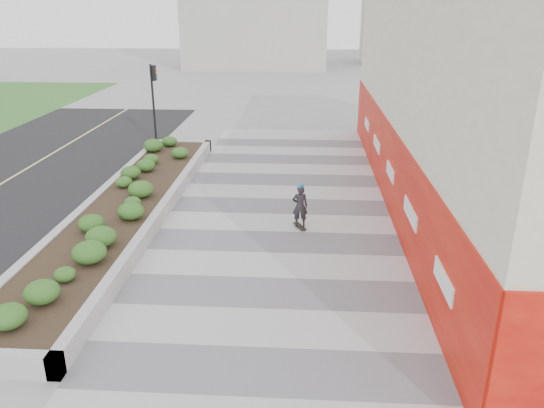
{
  "coord_description": "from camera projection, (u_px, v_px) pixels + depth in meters",
  "views": [
    {
      "loc": [
        0.82,
        -10.47,
        7.21
      ],
      "look_at": [
        -0.18,
        5.53,
        1.1
      ],
      "focal_mm": 35.0,
      "sensor_mm": 36.0,
      "label": 1
    }
  ],
  "objects": [
    {
      "name": "ground",
      "position": [
        265.0,
        332.0,
        12.38
      ],
      "size": [
        160.0,
        160.0,
        0.0
      ],
      "primitive_type": "plane",
      "color": "gray",
      "rests_on": "ground"
    },
    {
      "name": "traffic_signal_near",
      "position": [
        154.0,
        92.0,
        28.14
      ],
      "size": [
        0.33,
        0.28,
        4.2
      ],
      "color": "black",
      "rests_on": "ground"
    },
    {
      "name": "manhole_cover",
      "position": [
        290.0,
        272.0,
        15.15
      ],
      "size": [
        0.44,
        0.44,
        0.01
      ],
      "primitive_type": "cylinder",
      "color": "#595654",
      "rests_on": "ground"
    },
    {
      "name": "building",
      "position": [
        478.0,
        99.0,
        18.93
      ],
      "size": [
        6.04,
        24.08,
        8.0
      ],
      "color": "beige",
      "rests_on": "ground"
    },
    {
      "name": "planter",
      "position": [
        127.0,
        204.0,
        19.08
      ],
      "size": [
        3.0,
        18.0,
        0.9
      ],
      "color": "#9E9EA0",
      "rests_on": "ground"
    },
    {
      "name": "skateboarder",
      "position": [
        300.0,
        206.0,
        17.82
      ],
      "size": [
        0.55,
        0.74,
        1.6
      ],
      "rotation": [
        0.0,
        0.0,
        0.43
      ],
      "color": "beige",
      "rests_on": "ground"
    },
    {
      "name": "walkway",
      "position": [
        273.0,
        271.0,
        15.17
      ],
      "size": [
        8.0,
        36.0,
        0.01
      ],
      "primitive_type": "cube",
      "color": "#A8A8AD",
      "rests_on": "ground"
    }
  ]
}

